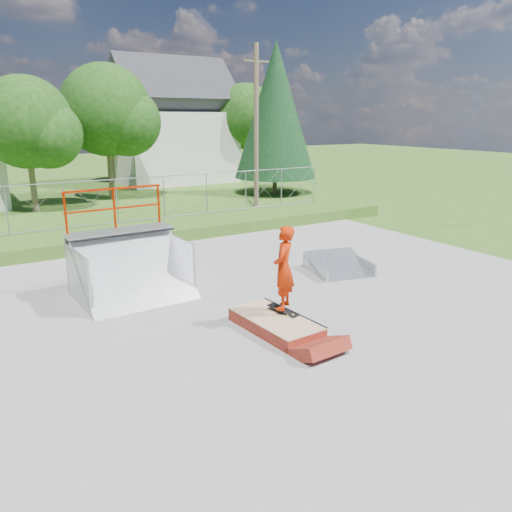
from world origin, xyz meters
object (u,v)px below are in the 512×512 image
(grind_box, at_px, (275,324))
(skater, at_px, (284,271))
(quarter_pipe, at_px, (131,247))
(flat_bank_ramp, at_px, (339,265))

(grind_box, distance_m, skater, 1.21)
(grind_box, xyz_separation_m, quarter_pipe, (-1.98, 3.79, 1.24))
(quarter_pipe, bearing_deg, skater, -60.12)
(flat_bank_ramp, bearing_deg, grind_box, -134.67)
(grind_box, height_order, skater, skater)
(skater, bearing_deg, flat_bank_ramp, 170.69)
(grind_box, height_order, flat_bank_ramp, flat_bank_ramp)
(flat_bank_ramp, bearing_deg, skater, -134.19)
(quarter_pipe, xyz_separation_m, skater, (2.28, -3.64, -0.07))
(quarter_pipe, distance_m, flat_bank_ramp, 6.30)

